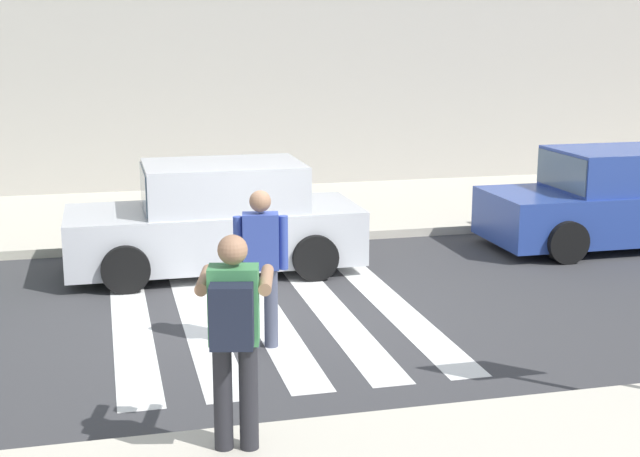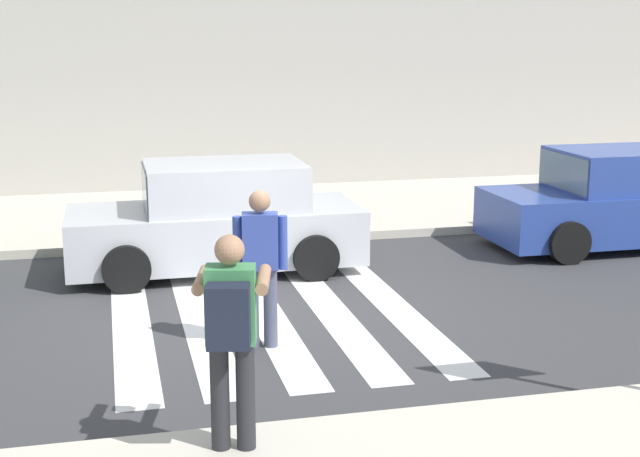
% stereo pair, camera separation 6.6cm
% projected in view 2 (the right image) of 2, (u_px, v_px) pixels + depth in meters
% --- Properties ---
extents(ground_plane, '(120.00, 120.00, 0.00)m').
position_uv_depth(ground_plane, '(268.00, 317.00, 10.69)').
color(ground_plane, '#38383A').
extents(sidewalk_far, '(60.00, 4.80, 0.14)m').
position_uv_depth(sidewalk_far, '(210.00, 214.00, 16.37)').
color(sidewalk_far, beige).
rests_on(sidewalk_far, ground).
extents(building_facade_far, '(56.00, 4.00, 7.35)m').
position_uv_depth(building_facade_far, '(182.00, 16.00, 19.76)').
color(building_facade_far, '#ADA89E').
rests_on(building_facade_far, ground).
extents(crosswalk_stripe_0, '(0.44, 5.20, 0.01)m').
position_uv_depth(crosswalk_stripe_0, '(131.00, 321.00, 10.51)').
color(crosswalk_stripe_0, silver).
rests_on(crosswalk_stripe_0, ground).
extents(crosswalk_stripe_1, '(0.44, 5.20, 0.01)m').
position_uv_depth(crosswalk_stripe_1, '(199.00, 316.00, 10.69)').
color(crosswalk_stripe_1, silver).
rests_on(crosswalk_stripe_1, ground).
extents(crosswalk_stripe_2, '(0.44, 5.20, 0.01)m').
position_uv_depth(crosswalk_stripe_2, '(265.00, 312.00, 10.88)').
color(crosswalk_stripe_2, silver).
rests_on(crosswalk_stripe_2, ground).
extents(crosswalk_stripe_3, '(0.44, 5.20, 0.01)m').
position_uv_depth(crosswalk_stripe_3, '(328.00, 307.00, 11.06)').
color(crosswalk_stripe_3, silver).
rests_on(crosswalk_stripe_3, ground).
extents(crosswalk_stripe_4, '(0.44, 5.20, 0.01)m').
position_uv_depth(crosswalk_stripe_4, '(389.00, 302.00, 11.24)').
color(crosswalk_stripe_4, silver).
rests_on(crosswalk_stripe_4, ground).
extents(photographer_with_backpack, '(0.69, 0.92, 1.72)m').
position_uv_depth(photographer_with_backpack, '(231.00, 325.00, 6.78)').
color(photographer_with_backpack, '#232328').
rests_on(photographer_with_backpack, sidewalk_near).
extents(pedestrian_crossing, '(0.57, 0.30, 1.72)m').
position_uv_depth(pedestrian_crossing, '(260.00, 260.00, 9.47)').
color(pedestrian_crossing, '#474C60').
rests_on(pedestrian_crossing, ground).
extents(parked_car_silver, '(4.10, 1.92, 1.55)m').
position_uv_depth(parked_car_silver, '(218.00, 220.00, 12.65)').
color(parked_car_silver, '#B7BABF').
rests_on(parked_car_silver, ground).
extents(parked_car_blue, '(4.10, 1.92, 1.55)m').
position_uv_depth(parked_car_blue, '(618.00, 201.00, 14.10)').
color(parked_car_blue, '#284293').
rests_on(parked_car_blue, ground).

